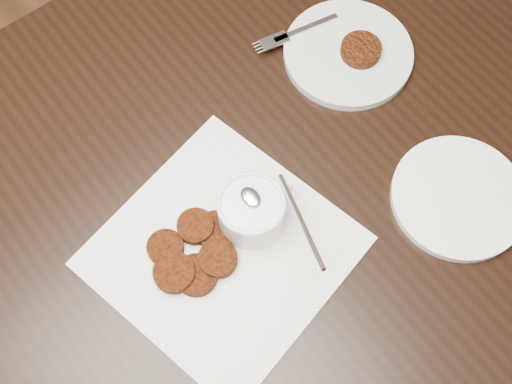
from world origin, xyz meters
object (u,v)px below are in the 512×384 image
(napkin, at_px, (223,251))
(plate_with_patty, at_px, (349,50))
(table, at_px, (184,296))
(plate_empty, at_px, (458,197))
(sauce_ramekin, at_px, (251,202))

(napkin, xyz_separation_m, plate_with_patty, (0.38, 0.15, 0.01))
(table, xyz_separation_m, plate_empty, (0.40, -0.24, 0.38))
(sauce_ramekin, xyz_separation_m, plate_empty, (0.27, -0.17, -0.07))
(napkin, bearing_deg, plate_empty, -24.74)
(table, relative_size, napkin, 4.58)
(napkin, distance_m, plate_with_patty, 0.41)
(napkin, relative_size, plate_empty, 1.59)
(table, relative_size, plate_empty, 7.29)
(sauce_ramekin, bearing_deg, plate_with_patty, 23.57)
(napkin, height_order, plate_empty, plate_empty)
(table, distance_m, napkin, 0.39)
(table, distance_m, plate_with_patty, 0.59)
(napkin, bearing_deg, plate_with_patty, 21.61)
(table, xyz_separation_m, sauce_ramekin, (0.12, -0.07, 0.45))
(table, bearing_deg, plate_empty, -30.93)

